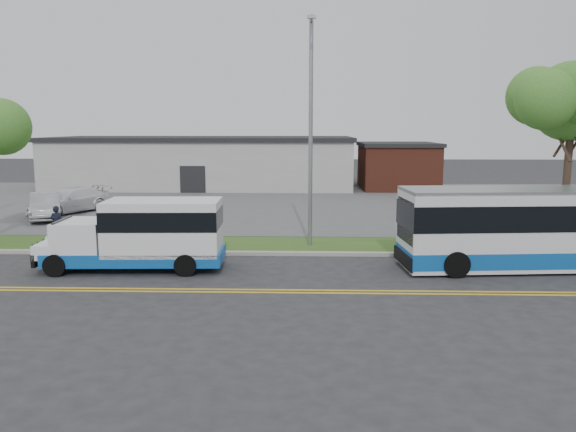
{
  "coord_description": "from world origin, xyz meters",
  "views": [
    {
      "loc": [
        2.78,
        -21.35,
        5.23
      ],
      "look_at": [
        2.08,
        1.32,
        1.6
      ],
      "focal_mm": 35.0,
      "sensor_mm": 36.0,
      "label": 1
    }
  ],
  "objects_px": {
    "streetlight_near": "(311,126)",
    "shuttle_bus": "(146,232)",
    "parked_car_a": "(45,206)",
    "transit_bus": "(547,228)",
    "pedestrian": "(57,224)",
    "tree_east": "(573,103)",
    "parked_car_b": "(69,200)"
  },
  "relations": [
    {
      "from": "transit_bus",
      "to": "parked_car_b",
      "type": "bearing_deg",
      "value": 147.1
    },
    {
      "from": "parked_car_b",
      "to": "transit_bus",
      "type": "bearing_deg",
      "value": 2.79
    },
    {
      "from": "shuttle_bus",
      "to": "parked_car_a",
      "type": "xyz_separation_m",
      "value": [
        -8.66,
        10.5,
        -0.55
      ]
    },
    {
      "from": "transit_bus",
      "to": "parked_car_a",
      "type": "relative_size",
      "value": 2.47
    },
    {
      "from": "streetlight_near",
      "to": "shuttle_bus",
      "type": "bearing_deg",
      "value": -146.53
    },
    {
      "from": "transit_bus",
      "to": "pedestrian",
      "type": "bearing_deg",
      "value": 164.39
    },
    {
      "from": "parked_car_a",
      "to": "parked_car_b",
      "type": "distance_m",
      "value": 2.46
    },
    {
      "from": "streetlight_near",
      "to": "parked_car_a",
      "type": "xyz_separation_m",
      "value": [
        -14.73,
        6.48,
        -4.4
      ]
    },
    {
      "from": "tree_east",
      "to": "pedestrian",
      "type": "relative_size",
      "value": 5.14
    },
    {
      "from": "transit_bus",
      "to": "parked_car_b",
      "type": "relative_size",
      "value": 2.15
    },
    {
      "from": "streetlight_near",
      "to": "transit_bus",
      "type": "distance_m",
      "value": 10.08
    },
    {
      "from": "pedestrian",
      "to": "parked_car_a",
      "type": "distance_m",
      "value": 6.94
    },
    {
      "from": "parked_car_b",
      "to": "streetlight_near",
      "type": "bearing_deg",
      "value": -0.97
    },
    {
      "from": "pedestrian",
      "to": "tree_east",
      "type": "bearing_deg",
      "value": -178.44
    },
    {
      "from": "transit_bus",
      "to": "parked_car_a",
      "type": "bearing_deg",
      "value": 152.28
    },
    {
      "from": "transit_bus",
      "to": "pedestrian",
      "type": "relative_size",
      "value": 6.76
    },
    {
      "from": "shuttle_bus",
      "to": "transit_bus",
      "type": "bearing_deg",
      "value": 0.09
    },
    {
      "from": "tree_east",
      "to": "shuttle_bus",
      "type": "distance_m",
      "value": 18.25
    },
    {
      "from": "shuttle_bus",
      "to": "parked_car_a",
      "type": "relative_size",
      "value": 1.54
    },
    {
      "from": "streetlight_near",
      "to": "pedestrian",
      "type": "distance_m",
      "value": 12.18
    },
    {
      "from": "streetlight_near",
      "to": "parked_car_a",
      "type": "height_order",
      "value": "streetlight_near"
    },
    {
      "from": "parked_car_a",
      "to": "shuttle_bus",
      "type": "bearing_deg",
      "value": -74.27
    },
    {
      "from": "streetlight_near",
      "to": "parked_car_b",
      "type": "xyz_separation_m",
      "value": [
        -14.41,
        8.92,
        -4.39
      ]
    },
    {
      "from": "parked_car_b",
      "to": "parked_car_a",
      "type": "bearing_deg",
      "value": -66.72
    },
    {
      "from": "tree_east",
      "to": "parked_car_a",
      "type": "distance_m",
      "value": 27.01
    },
    {
      "from": "tree_east",
      "to": "transit_bus",
      "type": "xyz_separation_m",
      "value": [
        -2.26,
        -3.66,
        -4.69
      ]
    },
    {
      "from": "parked_car_b",
      "to": "shuttle_bus",
      "type": "bearing_deg",
      "value": -26.4
    },
    {
      "from": "tree_east",
      "to": "streetlight_near",
      "type": "height_order",
      "value": "streetlight_near"
    },
    {
      "from": "tree_east",
      "to": "shuttle_bus",
      "type": "bearing_deg",
      "value": -165.9
    },
    {
      "from": "shuttle_bus",
      "to": "transit_bus",
      "type": "xyz_separation_m",
      "value": [
        14.81,
        0.63,
        0.14
      ]
    },
    {
      "from": "streetlight_near",
      "to": "shuttle_bus",
      "type": "height_order",
      "value": "streetlight_near"
    },
    {
      "from": "parked_car_a",
      "to": "streetlight_near",
      "type": "bearing_deg",
      "value": -47.54
    }
  ]
}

